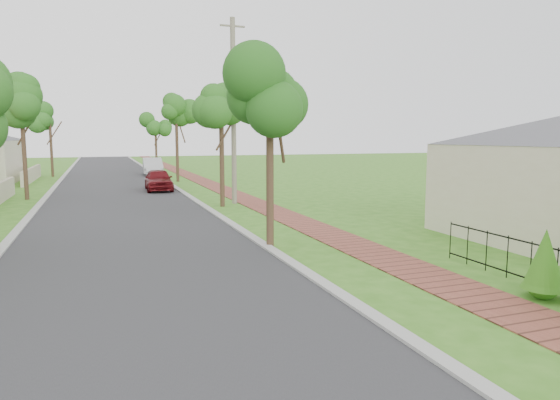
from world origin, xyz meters
TOP-DOWN VIEW (x-y plane):
  - ground at (0.00, 0.00)m, footprint 160.00×160.00m
  - road at (-3.00, 20.00)m, footprint 7.00×120.00m
  - kerb_right at (0.65, 20.00)m, footprint 0.30×120.00m
  - kerb_left at (-6.65, 20.00)m, footprint 0.30×120.00m
  - sidewalk at (3.25, 20.00)m, footprint 1.50×120.00m
  - street_trees at (-2.87, 26.84)m, footprint 10.70×37.65m
  - parked_car_red at (-0.53, 24.09)m, footprint 1.69×3.90m
  - parked_car_white at (0.40, 36.81)m, footprint 1.78×4.52m
  - near_tree at (0.80, 7.00)m, footprint 2.13×2.13m
  - utility_pole at (2.30, 16.82)m, footprint 1.20×0.24m

SIDE VIEW (x-z plane):
  - ground at x=0.00m, z-range 0.00..0.00m
  - road at x=-3.00m, z-range -0.01..0.01m
  - kerb_right at x=0.65m, z-range -0.05..0.05m
  - kerb_left at x=-6.65m, z-range -0.05..0.05m
  - sidewalk at x=3.25m, z-range -0.01..0.01m
  - parked_car_red at x=-0.53m, z-range 0.00..1.31m
  - parked_car_white at x=0.40m, z-range 0.00..1.46m
  - near_tree at x=0.80m, z-range 1.62..7.10m
  - utility_pole at x=2.30m, z-range 0.06..8.90m
  - street_trees at x=-2.87m, z-range 1.59..7.48m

